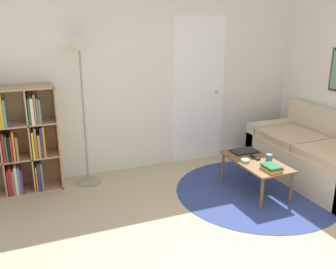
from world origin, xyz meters
The scene contains 11 objects.
wall_back centered at (0.03, 2.78, 1.29)m, with size 7.65×0.11×2.60m.
rug centered at (0.99, 1.44, 0.00)m, with size 1.98×1.98×0.01m.
bookshelf centered at (-1.73, 2.57, 0.62)m, with size 0.99×0.34×1.28m.
floor_lamp centered at (-0.87, 2.50, 1.48)m, with size 0.33×0.33×1.77m.
couch centered at (1.93, 1.44, 0.30)m, with size 0.88×1.85×0.87m.
coffee_table centered at (0.97, 1.47, 0.35)m, with size 0.48×0.92×0.40m.
laptop centered at (1.00, 1.78, 0.41)m, with size 0.33×0.22×0.02m.
bowl centered at (0.82, 1.48, 0.42)m, with size 0.10×0.10×0.04m.
book_stack_on_table centered at (0.95, 1.16, 0.43)m, with size 0.17×0.22×0.06m.
cup centered at (1.12, 1.42, 0.43)m, with size 0.08×0.08×0.07m.
remote centered at (1.00, 1.54, 0.41)m, with size 0.05×0.17×0.02m.
Camera 1 is at (-1.61, -2.00, 2.06)m, focal length 40.00 mm.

